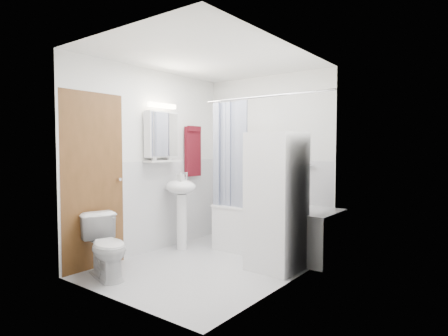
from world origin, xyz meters
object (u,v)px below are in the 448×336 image
Objects in this scene: washer_dryer at (276,201)px; toilet at (107,247)px; bathtub at (276,228)px; sink at (181,198)px.

washer_dryer is 1.91m from toilet.
bathtub is 0.78m from washer_dryer.
washer_dryer reaches higher than bathtub.
sink reaches higher than bathtub.
washer_dryer is (0.31, -0.57, 0.44)m from bathtub.
bathtub is at bearing 121.72° from washer_dryer.
toilet is (-0.98, -1.90, -0.01)m from bathtub.
bathtub is 1.03× the size of washer_dryer.
washer_dryer is at bearing -61.18° from bathtub.
toilet is at bearing -117.23° from bathtub.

